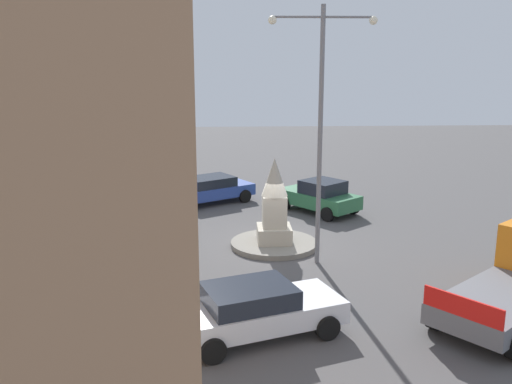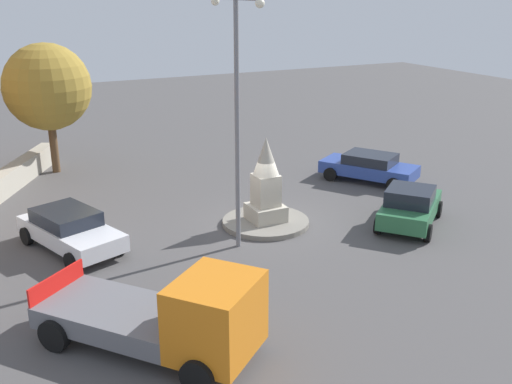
% 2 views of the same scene
% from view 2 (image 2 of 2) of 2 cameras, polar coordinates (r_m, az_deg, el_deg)
% --- Properties ---
extents(ground_plane, '(80.00, 80.00, 0.00)m').
position_cam_2_polar(ground_plane, '(22.91, 0.93, -3.12)').
color(ground_plane, '#4F4C4C').
extents(traffic_island, '(3.31, 3.31, 0.19)m').
position_cam_2_polar(traffic_island, '(22.87, 0.93, -2.89)').
color(traffic_island, gray).
rests_on(traffic_island, ground).
extents(monument, '(1.28, 1.28, 3.23)m').
position_cam_2_polar(monument, '(22.33, 0.95, 0.87)').
color(monument, '#B2AA99').
rests_on(monument, traffic_island).
extents(streetlamp, '(3.53, 0.28, 8.68)m').
position_cam_2_polar(streetlamp, '(19.52, -1.84, 8.94)').
color(streetlamp, slate).
rests_on(streetlamp, ground).
extents(car_white_far_side, '(4.71, 3.14, 1.38)m').
position_cam_2_polar(car_white_far_side, '(21.53, -17.37, -3.40)').
color(car_white_far_side, silver).
rests_on(car_white_far_side, ground).
extents(car_blue_waiting, '(4.66, 3.84, 1.33)m').
position_cam_2_polar(car_blue_waiting, '(28.33, 10.76, 2.41)').
color(car_blue_waiting, '#2D479E').
rests_on(car_blue_waiting, ground).
extents(car_green_parked_right, '(3.81, 4.09, 1.54)m').
position_cam_2_polar(car_green_parked_right, '(23.31, 14.52, -1.31)').
color(car_green_parked_right, '#2D6B42').
rests_on(car_green_parked_right, ground).
extents(truck_orange_parked_left, '(5.74, 5.22, 2.26)m').
position_cam_2_polar(truck_orange_parked_left, '(14.88, -8.00, -11.75)').
color(truck_orange_parked_left, orange).
rests_on(truck_orange_parked_left, ground).
extents(tree_near_wall, '(4.11, 4.11, 6.24)m').
position_cam_2_polar(tree_near_wall, '(30.23, -19.33, 9.44)').
color(tree_near_wall, brown).
rests_on(tree_near_wall, ground).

